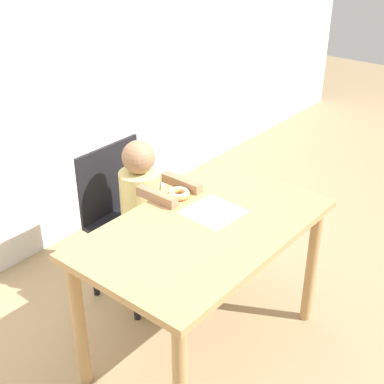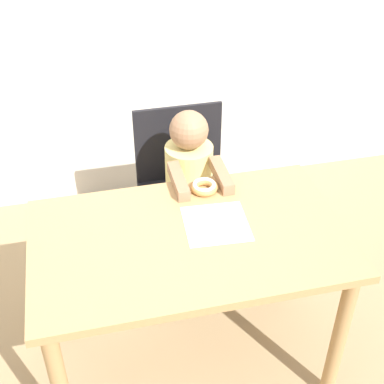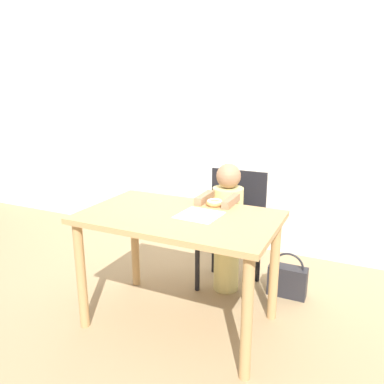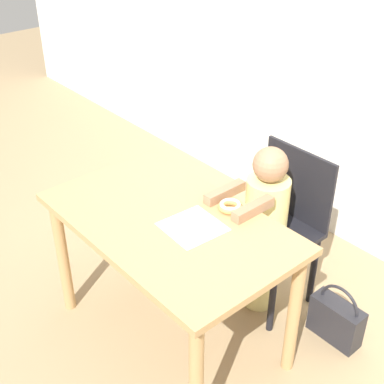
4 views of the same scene
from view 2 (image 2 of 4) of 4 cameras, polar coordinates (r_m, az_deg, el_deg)
ground_plane at (r=2.57m, az=-0.26°, el=-17.34°), size 12.00×12.00×0.00m
dining_table at (r=2.09m, az=-0.31°, el=-6.98°), size 1.19×0.72×0.75m
chair at (r=2.70m, az=-0.84°, el=0.20°), size 0.44×0.40×0.88m
child_figure at (r=2.59m, az=-0.27°, el=-0.81°), size 0.24×0.44×0.98m
donut at (r=2.23m, az=1.31°, el=0.58°), size 0.11×0.11×0.04m
napkin at (r=2.07m, az=2.58°, el=-3.38°), size 0.26×0.26×0.00m
handbag at (r=3.01m, az=7.61°, el=-4.24°), size 0.28×0.11×0.34m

